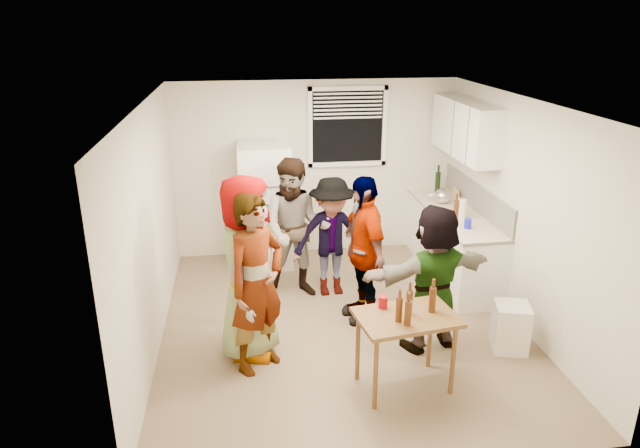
{
  "coord_description": "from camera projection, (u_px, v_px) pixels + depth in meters",
  "views": [
    {
      "loc": [
        -1.04,
        -5.62,
        3.31
      ],
      "look_at": [
        -0.22,
        0.23,
        1.15
      ],
      "focal_mm": 32.0,
      "sensor_mm": 36.0,
      "label": 1
    }
  ],
  "objects": [
    {
      "name": "guest_back_left",
      "position": [
        297.0,
        294.0,
        7.22
      ],
      "size": [
        1.14,
        1.87,
        0.66
      ],
      "primitive_type": "imported",
      "rotation": [
        0.0,
        0.0,
        -0.17
      ],
      "color": "#513823",
      "rests_on": "ground"
    },
    {
      "name": "backsplash",
      "position": [
        477.0,
        197.0,
        7.45
      ],
      "size": [
        0.03,
        2.2,
        0.36
      ],
      "primitive_type": "cube",
      "color": "#A39F95",
      "rests_on": "countertop"
    },
    {
      "name": "window",
      "position": [
        348.0,
        127.0,
        7.97
      ],
      "size": [
        1.12,
        0.1,
        1.06
      ],
      "primitive_type": null,
      "color": "white",
      "rests_on": "room"
    },
    {
      "name": "refrigerator",
      "position": [
        265.0,
        206.0,
        7.85
      ],
      "size": [
        0.7,
        0.7,
        1.7
      ],
      "primitive_type": "cube",
      "color": "white",
      "rests_on": "ground"
    },
    {
      "name": "trash_bin",
      "position": [
        510.0,
        328.0,
        5.95
      ],
      "size": [
        0.42,
        0.42,
        0.51
      ],
      "primitive_type": "cube",
      "rotation": [
        0.0,
        0.0,
        -0.26
      ],
      "color": "white",
      "rests_on": "ground"
    },
    {
      "name": "guest_grey",
      "position": [
        252.0,
        350.0,
        5.99
      ],
      "size": [
        2.09,
        1.42,
        0.61
      ],
      "primitive_type": "imported",
      "rotation": [
        0.0,
        0.0,
        1.29
      ],
      "color": "#9C9C9C",
      "rests_on": "ground"
    },
    {
      "name": "red_cup",
      "position": [
        383.0,
        307.0,
        5.3
      ],
      "size": [
        0.09,
        0.09,
        0.11
      ],
      "primitive_type": "cylinder",
      "color": "#A10811",
      "rests_on": "serving_table"
    },
    {
      "name": "beer_bottle_table",
      "position": [
        432.0,
        312.0,
        5.23
      ],
      "size": [
        0.06,
        0.06,
        0.24
      ],
      "primitive_type": "cylinder",
      "color": "#47230C",
      "rests_on": "serving_table"
    },
    {
      "name": "kettle",
      "position": [
        442.0,
        203.0,
        7.8
      ],
      "size": [
        0.33,
        0.31,
        0.22
      ],
      "primitive_type": null,
      "rotation": [
        0.0,
        0.0,
        -0.43
      ],
      "color": "silver",
      "rests_on": "countertop"
    },
    {
      "name": "upper_cabinets",
      "position": [
        466.0,
        128.0,
        7.32
      ],
      "size": [
        0.34,
        1.6,
        0.7
      ],
      "primitive_type": "cube",
      "color": "white",
      "rests_on": "room"
    },
    {
      "name": "countertop",
      "position": [
        455.0,
        213.0,
        7.49
      ],
      "size": [
        0.64,
        2.22,
        0.04
      ],
      "primitive_type": "cube",
      "color": "beige",
      "rests_on": "counter_lower"
    },
    {
      "name": "serving_table",
      "position": [
        403.0,
        386.0,
        5.42
      ],
      "size": [
        0.97,
        0.72,
        0.76
      ],
      "primitive_type": null,
      "rotation": [
        0.0,
        0.0,
        0.15
      ],
      "color": "brown",
      "rests_on": "ground"
    },
    {
      "name": "picture_frame",
      "position": [
        457.0,
        194.0,
        7.97
      ],
      "size": [
        0.02,
        0.17,
        0.14
      ],
      "primitive_type": "cube",
      "color": "tan",
      "rests_on": "countertop"
    },
    {
      "name": "beer_bottle_counter",
      "position": [
        455.0,
        219.0,
        7.2
      ],
      "size": [
        0.06,
        0.06,
        0.24
      ],
      "primitive_type": "cylinder",
      "color": "#47230C",
      "rests_on": "countertop"
    },
    {
      "name": "guest_orange",
      "position": [
        428.0,
        345.0,
        6.09
      ],
      "size": [
        1.78,
        1.87,
        0.47
      ],
      "primitive_type": "imported",
      "rotation": [
        0.0,
        0.0,
        3.37
      ],
      "color": "#C27142",
      "rests_on": "ground"
    },
    {
      "name": "guest_stripe",
      "position": [
        260.0,
        365.0,
        5.75
      ],
      "size": [
        1.66,
        1.8,
        0.43
      ],
      "primitive_type": "imported",
      "rotation": [
        0.0,
        0.0,
        0.7
      ],
      "color": "#141933",
      "rests_on": "ground"
    },
    {
      "name": "counter_lower",
      "position": [
        452.0,
        244.0,
        7.64
      ],
      "size": [
        0.6,
        2.2,
        0.86
      ],
      "primitive_type": "cube",
      "color": "white",
      "rests_on": "ground"
    },
    {
      "name": "guest_black",
      "position": [
        361.0,
        317.0,
        6.67
      ],
      "size": [
        1.85,
        1.27,
        0.42
      ],
      "primitive_type": "imported",
      "rotation": [
        0.0,
        0.0,
        -1.4
      ],
      "color": "black",
      "rests_on": "ground"
    },
    {
      "name": "room",
      "position": [
        342.0,
        325.0,
        6.49
      ],
      "size": [
        4.0,
        4.5,
        2.5
      ],
      "primitive_type": null,
      "color": "beige",
      "rests_on": "ground"
    },
    {
      "name": "paper_towel",
      "position": [
        461.0,
        218.0,
        7.23
      ],
      "size": [
        0.11,
        0.11,
        0.25
      ],
      "primitive_type": "cylinder",
      "color": "white",
      "rests_on": "countertop"
    },
    {
      "name": "wine_bottle",
      "position": [
        437.0,
        192.0,
        8.28
      ],
      "size": [
        0.08,
        0.08,
        0.3
      ],
      "primitive_type": "cylinder",
      "color": "black",
      "rests_on": "countertop"
    },
    {
      "name": "guest_back_right",
      "position": [
        331.0,
        292.0,
        7.26
      ],
      "size": [
        1.07,
        1.57,
        0.56
      ],
      "primitive_type": "imported",
      "rotation": [
        0.0,
        0.0,
        0.06
      ],
      "color": "#444449",
      "rests_on": "ground"
    },
    {
      "name": "blue_cup",
      "position": [
        467.0,
        228.0,
        6.87
      ],
      "size": [
        0.09,
        0.09,
        0.12
      ],
      "primitive_type": "cylinder",
      "color": "#131BC9",
      "rests_on": "countertop"
    }
  ]
}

